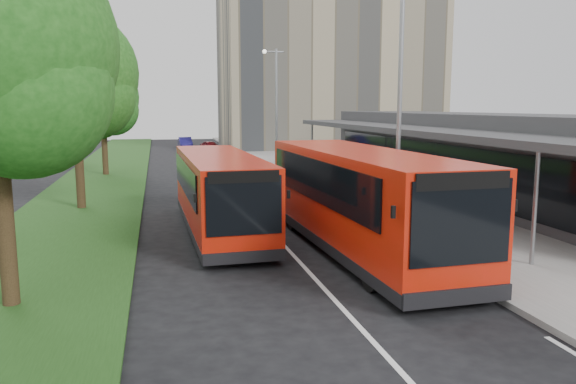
% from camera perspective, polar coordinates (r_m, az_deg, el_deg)
% --- Properties ---
extents(ground, '(120.00, 120.00, 0.00)m').
position_cam_1_polar(ground, '(16.77, 0.41, -6.32)').
color(ground, black).
rests_on(ground, ground).
extents(pavement, '(5.00, 80.00, 0.15)m').
position_cam_1_polar(pavement, '(37.31, 2.18, 2.14)').
color(pavement, gray).
rests_on(pavement, ground).
extents(grass_verge, '(5.00, 80.00, 0.10)m').
position_cam_1_polar(grass_verge, '(36.14, -18.13, 1.46)').
color(grass_verge, '#1D4215').
rests_on(grass_verge, ground).
extents(lane_centre_line, '(0.12, 70.00, 0.01)m').
position_cam_1_polar(lane_centre_line, '(31.28, -6.04, 0.69)').
color(lane_centre_line, silver).
rests_on(lane_centre_line, ground).
extents(kerb_dashes, '(0.12, 56.00, 0.01)m').
position_cam_1_polar(kerb_dashes, '(35.72, -1.58, 1.74)').
color(kerb_dashes, silver).
rests_on(kerb_dashes, ground).
extents(office_block, '(22.00, 12.00, 18.00)m').
position_cam_1_polar(office_block, '(60.60, 4.09, 13.11)').
color(office_block, tan).
rests_on(office_block, ground).
extents(station_building, '(7.70, 26.00, 4.00)m').
position_cam_1_polar(station_building, '(28.00, 18.52, 3.54)').
color(station_building, '#333335').
rests_on(station_building, ground).
extents(tree_mid, '(5.15, 5.15, 8.27)m').
position_cam_1_polar(tree_mid, '(25.02, -20.87, 10.44)').
color(tree_mid, black).
rests_on(tree_mid, ground).
extents(tree_far, '(4.46, 4.46, 7.12)m').
position_cam_1_polar(tree_far, '(36.93, -18.35, 8.67)').
color(tree_far, black).
rests_on(tree_far, ground).
extents(lamp_post_near, '(1.44, 0.28, 8.00)m').
position_cam_1_polar(lamp_post_near, '(19.43, 11.06, 9.65)').
color(lamp_post_near, gray).
rests_on(lamp_post_near, pavement).
extents(lamp_post_far, '(1.44, 0.28, 8.00)m').
position_cam_1_polar(lamp_post_far, '(38.56, -1.32, 9.27)').
color(lamp_post_far, gray).
rests_on(lamp_post_far, pavement).
extents(bus_main, '(3.16, 10.90, 3.06)m').
position_cam_1_polar(bus_main, '(16.80, 7.33, -0.89)').
color(bus_main, red).
rests_on(bus_main, ground).
extents(bus_second, '(2.72, 9.63, 2.70)m').
position_cam_1_polar(bus_second, '(19.48, -6.97, -0.09)').
color(bus_second, red).
rests_on(bus_second, ground).
extents(litter_bin, '(0.56, 0.56, 0.86)m').
position_cam_1_polar(litter_bin, '(27.71, 5.62, 0.87)').
color(litter_bin, '#331F15').
rests_on(litter_bin, pavement).
extents(bollard, '(0.18, 0.18, 0.86)m').
position_cam_1_polar(bollard, '(33.84, 2.68, 2.32)').
color(bollard, yellow).
rests_on(bollard, pavement).
extents(car_near, '(2.07, 3.23, 1.02)m').
position_cam_1_polar(car_near, '(54.90, -7.90, 4.64)').
color(car_near, '#5F0D13').
rests_on(car_near, ground).
extents(car_far, '(1.41, 3.64, 1.18)m').
position_cam_1_polar(car_far, '(58.86, -10.41, 4.93)').
color(car_far, navy).
rests_on(car_far, ground).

